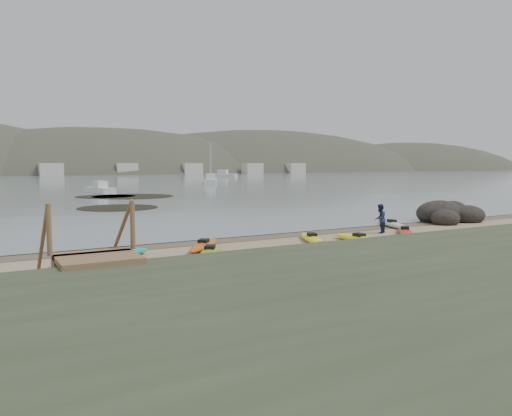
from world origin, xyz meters
TOP-DOWN VIEW (x-y plane):
  - ground at (0.00, 0.00)m, footprint 600.00×600.00m
  - wet_sand at (0.00, -0.30)m, footprint 60.00×60.00m
  - stairs at (-11.00, -11.62)m, footprint 1.50×2.70m
  - kayaks at (-0.74, -3.99)m, footprint 20.83×10.30m
  - person_east at (6.54, -2.43)m, footprint 0.99×0.92m
  - rock_cluster at (14.61, -0.43)m, footprint 5.20×3.81m
  - kelp_mats at (0.95, 31.11)m, footprint 13.39×22.40m
  - moored_boats at (5.10, 78.20)m, footprint 85.83×68.18m
  - far_hills at (39.38, 193.97)m, footprint 550.00×135.00m
  - far_town at (6.00, 145.00)m, footprint 199.00×5.00m

SIDE VIEW (x-z plane):
  - far_hills at x=39.38m, z-range -55.93..24.07m
  - ground at x=0.00m, z-range 0.00..0.00m
  - wet_sand at x=0.00m, z-range 0.00..0.00m
  - kelp_mats at x=0.95m, z-range 0.01..0.05m
  - kayaks at x=-0.74m, z-range 0.00..0.34m
  - rock_cluster at x=14.61m, z-range -0.63..1.09m
  - moored_boats at x=5.10m, z-range -0.05..1.13m
  - person_east at x=6.54m, z-range 0.00..1.62m
  - stairs at x=-11.00m, z-range 0.00..2.10m
  - far_town at x=6.00m, z-range 0.00..4.00m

